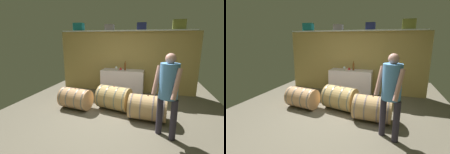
# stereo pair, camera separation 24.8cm
# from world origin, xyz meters

# --- Properties ---
(ground_plane) EXTENTS (6.13, 8.21, 0.02)m
(ground_plane) POSITION_xyz_m (0.00, 0.63, -0.01)
(ground_plane) COLOR #635C4C
(back_wall_panel) EXTENTS (4.93, 0.10, 2.19)m
(back_wall_panel) POSITION_xyz_m (0.00, 2.51, 1.09)
(back_wall_panel) COLOR tan
(back_wall_panel) RESTS_ON ground
(high_shelf_board) EXTENTS (4.54, 0.40, 0.03)m
(high_shelf_board) POSITION_xyz_m (0.00, 2.36, 2.20)
(high_shelf_board) COLOR silver
(high_shelf_board) RESTS_ON back_wall_panel
(toolcase_teal) EXTENTS (0.36, 0.29, 0.27)m
(toolcase_teal) POSITION_xyz_m (-1.71, 2.36, 2.35)
(toolcase_teal) COLOR teal
(toolcase_teal) RESTS_ON high_shelf_board
(toolcase_grey) EXTENTS (0.32, 0.28, 0.20)m
(toolcase_grey) POSITION_xyz_m (-0.55, 2.36, 2.32)
(toolcase_grey) COLOR gray
(toolcase_grey) RESTS_ON high_shelf_board
(toolcase_navy) EXTENTS (0.30, 0.27, 0.24)m
(toolcase_navy) POSITION_xyz_m (0.55, 2.36, 2.34)
(toolcase_navy) COLOR navy
(toolcase_navy) RESTS_ON high_shelf_board
(toolcase_olive) EXTENTS (0.40, 0.27, 0.30)m
(toolcase_olive) POSITION_xyz_m (1.72, 2.36, 2.37)
(toolcase_olive) COLOR olive
(toolcase_olive) RESTS_ON high_shelf_board
(work_cabinet) EXTENTS (1.47, 0.56, 0.87)m
(work_cabinet) POSITION_xyz_m (-0.04, 2.17, 0.44)
(work_cabinet) COLOR white
(work_cabinet) RESTS_ON ground
(wine_bottle_amber) EXTENTS (0.06, 0.06, 0.31)m
(wine_bottle_amber) POSITION_xyz_m (0.05, 2.17, 1.01)
(wine_bottle_amber) COLOR brown
(wine_bottle_amber) RESTS_ON work_cabinet
(wine_glass) EXTENTS (0.08, 0.08, 0.15)m
(wine_glass) POSITION_xyz_m (-0.23, 1.99, 0.98)
(wine_glass) COLOR white
(wine_glass) RESTS_ON work_cabinet
(red_funnel) EXTENTS (0.11, 0.11, 0.09)m
(red_funnel) POSITION_xyz_m (-0.12, 2.23, 0.92)
(red_funnel) COLOR red
(red_funnel) RESTS_ON work_cabinet
(wine_barrel_near) EXTENTS (0.93, 0.68, 0.62)m
(wine_barrel_near) POSITION_xyz_m (0.90, 0.40, 0.31)
(wine_barrel_near) COLOR tan
(wine_barrel_near) RESTS_ON ground
(wine_barrel_far) EXTENTS (1.00, 0.83, 0.66)m
(wine_barrel_far) POSITION_xyz_m (-0.02, 0.81, 0.33)
(wine_barrel_far) COLOR tan
(wine_barrel_far) RESTS_ON ground
(wine_barrel_flank) EXTENTS (0.92, 0.70, 0.58)m
(wine_barrel_flank) POSITION_xyz_m (-1.08, 0.61, 0.29)
(wine_barrel_flank) COLOR tan
(wine_barrel_flank) RESTS_ON ground
(winemaker_pouring) EXTENTS (0.54, 0.50, 1.67)m
(winemaker_pouring) POSITION_xyz_m (1.28, -0.24, 1.02)
(winemaker_pouring) COLOR #2E2937
(winemaker_pouring) RESTS_ON ground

